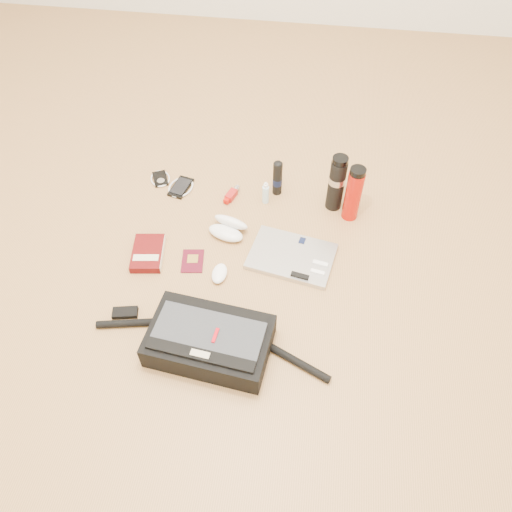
{
  "coord_description": "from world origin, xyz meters",
  "views": [
    {
      "loc": [
        0.21,
        -1.07,
        1.46
      ],
      "look_at": [
        0.05,
        0.07,
        0.06
      ],
      "focal_mm": 35.0,
      "sensor_mm": 36.0,
      "label": 1
    }
  ],
  "objects_px": {
    "messenger_bag": "(209,341)",
    "book": "(148,253)",
    "thermos_red": "(353,194)",
    "thermos_black": "(337,183)",
    "laptop": "(292,257)"
  },
  "relations": [
    {
      "from": "book",
      "to": "thermos_black",
      "type": "relative_size",
      "value": 0.74
    },
    {
      "from": "thermos_red",
      "to": "messenger_bag",
      "type": "bearing_deg",
      "value": -123.04
    },
    {
      "from": "messenger_bag",
      "to": "thermos_red",
      "type": "xyz_separation_m",
      "value": [
        0.44,
        0.67,
        0.07
      ]
    },
    {
      "from": "thermos_black",
      "to": "thermos_red",
      "type": "distance_m",
      "value": 0.08
    },
    {
      "from": "laptop",
      "to": "thermos_black",
      "type": "height_order",
      "value": "thermos_black"
    },
    {
      "from": "thermos_black",
      "to": "messenger_bag",
      "type": "bearing_deg",
      "value": -117.2
    },
    {
      "from": "messenger_bag",
      "to": "book",
      "type": "distance_m",
      "value": 0.47
    },
    {
      "from": "messenger_bag",
      "to": "thermos_black",
      "type": "xyz_separation_m",
      "value": [
        0.37,
        0.72,
        0.08
      ]
    },
    {
      "from": "book",
      "to": "thermos_black",
      "type": "height_order",
      "value": "thermos_black"
    },
    {
      "from": "laptop",
      "to": "thermos_black",
      "type": "distance_m",
      "value": 0.35
    },
    {
      "from": "laptop",
      "to": "book",
      "type": "relative_size",
      "value": 1.85
    },
    {
      "from": "messenger_bag",
      "to": "book",
      "type": "height_order",
      "value": "messenger_bag"
    },
    {
      "from": "book",
      "to": "laptop",
      "type": "bearing_deg",
      "value": -1.32
    },
    {
      "from": "thermos_red",
      "to": "laptop",
      "type": "bearing_deg",
      "value": -129.2
    },
    {
      "from": "laptop",
      "to": "messenger_bag",
      "type": "bearing_deg",
      "value": -108.23
    }
  ]
}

